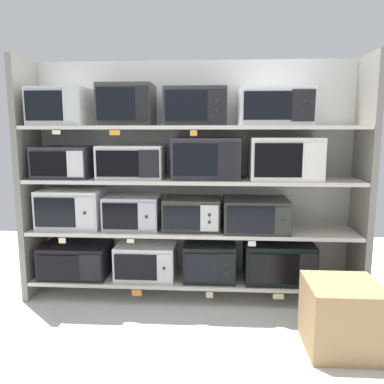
# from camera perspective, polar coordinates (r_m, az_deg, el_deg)

# --- Properties ---
(ground) EXTENTS (6.72, 6.00, 0.02)m
(ground) POSITION_cam_1_polar(r_m,az_deg,el_deg) (2.61, -1.56, -24.15)
(ground) COLOR silver
(back_panel) EXTENTS (2.92, 0.04, 2.01)m
(back_panel) POSITION_cam_1_polar(r_m,az_deg,el_deg) (3.45, 0.26, 2.13)
(back_panel) COLOR #B2B2AD
(back_panel) RESTS_ON ground
(upright_left) EXTENTS (0.05, 0.44, 2.01)m
(upright_left) POSITION_cam_1_polar(r_m,az_deg,el_deg) (3.58, -22.79, 1.67)
(upright_left) COLOR gray
(upright_left) RESTS_ON ground
(upright_right) EXTENTS (0.05, 0.44, 2.01)m
(upright_right) POSITION_cam_1_polar(r_m,az_deg,el_deg) (3.41, 23.94, 1.27)
(upright_right) COLOR gray
(upright_right) RESTS_ON ground
(shelf_0) EXTENTS (2.72, 0.44, 0.03)m
(shelf_0) POSITION_cam_1_polar(r_m,az_deg,el_deg) (3.43, 0.00, -12.66)
(shelf_0) COLOR beige
(shelf_0) RESTS_ON ground
(microwave_0) EXTENTS (0.57, 0.40, 0.28)m
(microwave_0) POSITION_cam_1_polar(r_m,az_deg,el_deg) (3.58, -16.65, -9.50)
(microwave_0) COLOR black
(microwave_0) RESTS_ON shelf_0
(microwave_1) EXTENTS (0.50, 0.38, 0.29)m
(microwave_1) POSITION_cam_1_polar(r_m,az_deg,el_deg) (3.41, -6.75, -9.95)
(microwave_1) COLOR silver
(microwave_1) RESTS_ON shelf_0
(microwave_2) EXTENTS (0.43, 0.39, 0.31)m
(microwave_2) POSITION_cam_1_polar(r_m,az_deg,el_deg) (3.36, 2.61, -10.04)
(microwave_2) COLOR black
(microwave_2) RESTS_ON shelf_0
(microwave_3) EXTENTS (0.57, 0.42, 0.33)m
(microwave_3) POSITION_cam_1_polar(r_m,az_deg,el_deg) (3.39, 12.60, -9.87)
(microwave_3) COLOR black
(microwave_3) RESTS_ON shelf_0
(price_tag_0) EXTENTS (0.08, 0.00, 0.05)m
(price_tag_0) POSITION_cam_1_polar(r_m,az_deg,el_deg) (3.29, -8.16, -14.52)
(price_tag_0) COLOR orange
(price_tag_1) EXTENTS (0.05, 0.00, 0.05)m
(price_tag_1) POSITION_cam_1_polar(r_m,az_deg,el_deg) (3.23, 2.60, -14.92)
(price_tag_1) COLOR beige
(price_tag_2) EXTENTS (0.09, 0.00, 0.04)m
(price_tag_2) POSITION_cam_1_polar(r_m,az_deg,el_deg) (3.27, 12.62, -14.81)
(price_tag_2) COLOR beige
(shelf_1) EXTENTS (2.72, 0.44, 0.03)m
(shelf_1) POSITION_cam_1_polar(r_m,az_deg,el_deg) (3.29, 0.00, -5.68)
(shelf_1) COLOR beige
(microwave_4) EXTENTS (0.53, 0.36, 0.33)m
(microwave_4) POSITION_cam_1_polar(r_m,az_deg,el_deg) (3.47, -17.30, -2.32)
(microwave_4) COLOR silver
(microwave_4) RESTS_ON shelf_1
(microwave_5) EXTENTS (0.46, 0.36, 0.28)m
(microwave_5) POSITION_cam_1_polar(r_m,az_deg,el_deg) (3.32, -8.71, -2.93)
(microwave_5) COLOR #BCB3C3
(microwave_5) RESTS_ON shelf_1
(microwave_6) EXTENTS (0.47, 0.36, 0.26)m
(microwave_6) POSITION_cam_1_polar(r_m,az_deg,el_deg) (3.25, -0.08, -3.19)
(microwave_6) COLOR #34352C
(microwave_6) RESTS_ON shelf_1
(microwave_7) EXTENTS (0.53, 0.44, 0.26)m
(microwave_7) POSITION_cam_1_polar(r_m,az_deg,el_deg) (3.26, 9.35, -3.29)
(microwave_7) COLOR #2D302D
(microwave_7) RESTS_ON shelf_1
(price_tag_3) EXTENTS (0.06, 0.00, 0.05)m
(price_tag_3) POSITION_cam_1_polar(r_m,az_deg,el_deg) (3.32, -18.60, -6.79)
(price_tag_3) COLOR beige
(price_tag_4) EXTENTS (0.06, 0.00, 0.03)m
(price_tag_4) POSITION_cam_1_polar(r_m,az_deg,el_deg) (3.15, -9.05, -7.15)
(price_tag_4) COLOR beige
(price_tag_5) EXTENTS (0.06, 0.00, 0.04)m
(price_tag_5) POSITION_cam_1_polar(r_m,az_deg,el_deg) (3.09, 8.83, -7.54)
(price_tag_5) COLOR white
(shelf_2) EXTENTS (2.72, 0.44, 0.03)m
(shelf_2) POSITION_cam_1_polar(r_m,az_deg,el_deg) (3.21, 0.00, 1.76)
(shelf_2) COLOR beige
(microwave_8) EXTENTS (0.46, 0.39, 0.26)m
(microwave_8) POSITION_cam_1_polar(r_m,az_deg,el_deg) (3.43, -18.18, 4.22)
(microwave_8) COLOR #322E39
(microwave_8) RESTS_ON shelf_2
(microwave_9) EXTENTS (0.53, 0.39, 0.27)m
(microwave_9) POSITION_cam_1_polar(r_m,az_deg,el_deg) (3.26, -8.81, 4.42)
(microwave_9) COLOR silver
(microwave_9) RESTS_ON shelf_2
(microwave_10) EXTENTS (0.55, 0.36, 0.33)m
(microwave_10) POSITION_cam_1_polar(r_m,az_deg,el_deg) (3.18, 2.11, 4.98)
(microwave_10) COLOR #312C34
(microwave_10) RESTS_ON shelf_2
(microwave_11) EXTENTS (0.56, 0.42, 0.34)m
(microwave_11) POSITION_cam_1_polar(r_m,az_deg,el_deg) (3.23, 13.43, 4.83)
(microwave_11) COLOR silver
(microwave_11) RESTS_ON shelf_2
(shelf_3) EXTENTS (2.72, 0.44, 0.03)m
(shelf_3) POSITION_cam_1_polar(r_m,az_deg,el_deg) (3.18, 0.00, 9.47)
(shelf_3) COLOR beige
(microwave_12) EXTENTS (0.45, 0.43, 0.30)m
(microwave_12) POSITION_cam_1_polar(r_m,az_deg,el_deg) (3.42, -18.62, 11.75)
(microwave_12) COLOR #B7BBB9
(microwave_12) RESTS_ON shelf_3
(microwave_13) EXTENTS (0.43, 0.35, 0.33)m
(microwave_13) POSITION_cam_1_polar(r_m,az_deg,el_deg) (3.26, -9.58, 12.51)
(microwave_13) COLOR #333530
(microwave_13) RESTS_ON shelf_3
(microwave_14) EXTENTS (0.49, 0.37, 0.30)m
(microwave_14) POSITION_cam_1_polar(r_m,az_deg,el_deg) (3.18, 0.59, 12.43)
(microwave_14) COLOR #2D2E31
(microwave_14) RESTS_ON shelf_3
(microwave_15) EXTENTS (0.56, 0.41, 0.29)m
(microwave_15) POSITION_cam_1_polar(r_m,az_deg,el_deg) (3.21, 12.07, 12.14)
(microwave_15) COLOR silver
(microwave_15) RESTS_ON shelf_3
(price_tag_6) EXTENTS (0.07, 0.00, 0.03)m
(price_tag_6) POSITION_cam_1_polar(r_m,az_deg,el_deg) (3.20, -19.37, 8.31)
(price_tag_6) COLOR beige
(price_tag_7) EXTENTS (0.08, 0.00, 0.04)m
(price_tag_7) POSITION_cam_1_polar(r_m,az_deg,el_deg) (3.05, -11.32, 8.57)
(price_tag_7) COLOR orange
(price_tag_8) EXTENTS (0.05, 0.00, 0.04)m
(price_tag_8) POSITION_cam_1_polar(r_m,az_deg,el_deg) (2.96, 0.24, 8.69)
(price_tag_8) COLOR orange
(shipping_carton) EXTENTS (0.46, 0.46, 0.45)m
(shipping_carton) POSITION_cam_1_polar(r_m,az_deg,el_deg) (2.82, 21.17, -16.67)
(shipping_carton) COLOR tan
(shipping_carton) RESTS_ON ground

